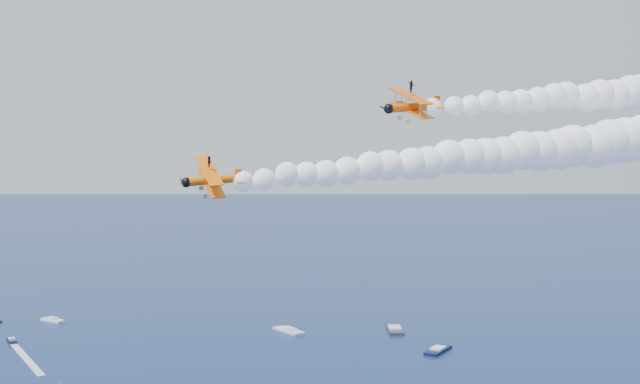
# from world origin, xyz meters

# --- Properties ---
(biplane_lead) EXTENTS (11.55, 12.66, 8.21)m
(biplane_lead) POSITION_xyz_m (10.76, 36.65, 60.88)
(biplane_lead) COLOR #F05B05
(biplane_trail) EXTENTS (9.94, 11.00, 7.82)m
(biplane_trail) POSITION_xyz_m (-11.11, 20.53, 52.23)
(biplane_trail) COLOR #FF6705
(smoke_trail_lead) EXTENTS (65.79, 56.35, 11.18)m
(smoke_trail_lead) POSITION_xyz_m (38.58, 51.63, 63.30)
(smoke_trail_lead) COLOR white
(smoke_trail_trail) EXTENTS (65.67, 53.26, 11.18)m
(smoke_trail_trail) POSITION_xyz_m (17.35, 34.27, 54.65)
(smoke_trail_trail) COLOR white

